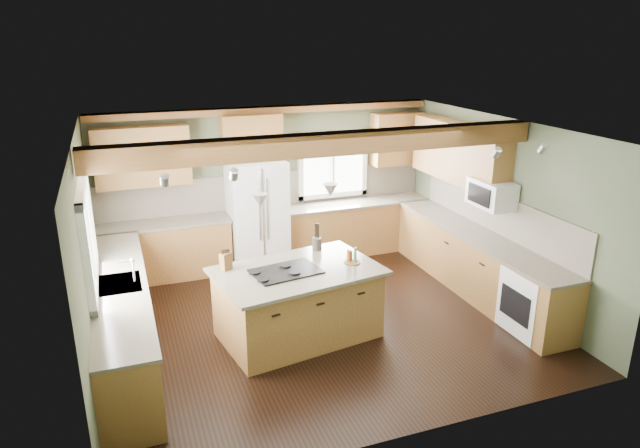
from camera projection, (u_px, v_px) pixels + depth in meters
name	position (u px, v px, depth m)	size (l,w,h in m)	color
floor	(320.00, 320.00, 7.77)	(5.60, 5.60, 0.00)	black
ceiling	(319.00, 129.00, 6.93)	(5.60, 5.60, 0.00)	silver
wall_back	(268.00, 184.00, 9.57)	(5.60, 5.60, 0.00)	#48523A
wall_left	(87.00, 258.00, 6.44)	(5.00, 5.00, 0.00)	#48523A
wall_right	(500.00, 208.00, 8.27)	(5.00, 5.00, 0.00)	#48523A
ceiling_beam	(328.00, 144.00, 6.72)	(5.55, 0.26, 0.26)	brown
soffit_trim	(268.00, 110.00, 9.09)	(5.55, 0.20, 0.10)	brown
backsplash_back	(269.00, 189.00, 9.59)	(5.58, 0.03, 0.58)	brown
backsplash_right	(497.00, 213.00, 8.33)	(0.03, 3.70, 0.58)	brown
base_cab_back_left	(165.00, 251.00, 9.00)	(2.02, 0.60, 0.88)	brown
counter_back_left	(163.00, 223.00, 8.85)	(2.06, 0.64, 0.04)	#443C32
base_cab_back_right	(356.00, 228.00, 10.07)	(2.62, 0.60, 0.88)	brown
counter_back_right	(356.00, 203.00, 9.92)	(2.66, 0.64, 0.04)	#443C32
base_cab_left	(123.00, 320.00, 6.85)	(0.60, 3.70, 0.88)	brown
counter_left	(119.00, 285.00, 6.71)	(0.64, 3.74, 0.04)	#443C32
base_cab_right	(476.00, 264.00, 8.49)	(0.60, 3.70, 0.88)	brown
counter_right	(478.00, 235.00, 8.34)	(0.64, 3.74, 0.04)	#443C32
upper_cab_back_left	(142.00, 156.00, 8.56)	(1.40, 0.35, 0.90)	brown
upper_cab_over_fridge	(251.00, 136.00, 9.05)	(0.96, 0.35, 0.70)	brown
upper_cab_right	(459.00, 153.00, 8.80)	(0.35, 2.20, 0.90)	brown
upper_cab_back_corner	(397.00, 139.00, 9.96)	(0.90, 0.35, 0.90)	brown
window_left	(86.00, 236.00, 6.41)	(0.04, 1.60, 1.05)	white
window_back	(333.00, 164.00, 9.85)	(1.10, 0.04, 1.00)	white
sink	(119.00, 284.00, 6.71)	(0.50, 0.65, 0.03)	#262628
faucet	(134.00, 271.00, 6.72)	(0.02, 0.02, 0.28)	#B2B2B7
dishwasher	(129.00, 379.00, 5.70)	(0.60, 0.60, 0.84)	white
oven	(534.00, 302.00, 7.33)	(0.60, 0.72, 0.84)	white
microwave	(491.00, 194.00, 8.07)	(0.40, 0.70, 0.38)	white
pendant_left	(260.00, 201.00, 6.56)	(0.18, 0.18, 0.16)	#B2B2B7
pendant_right	(330.00, 190.00, 7.00)	(0.18, 0.18, 0.16)	#B2B2B7
refrigerator	(257.00, 215.00, 9.27)	(0.90, 0.74, 1.80)	silver
island	(298.00, 304.00, 7.24)	(1.88, 1.15, 0.88)	brown
island_top	(297.00, 271.00, 7.09)	(2.00, 1.27, 0.04)	#443C32
cooktop	(286.00, 271.00, 7.01)	(0.81, 0.54, 0.02)	black
knife_block	(226.00, 261.00, 7.06)	(0.13, 0.10, 0.22)	brown
utensil_crock	(317.00, 244.00, 7.71)	(0.13, 0.13, 0.17)	#36312B
bottle_tray	(352.00, 256.00, 7.26)	(0.22, 0.22, 0.20)	brown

